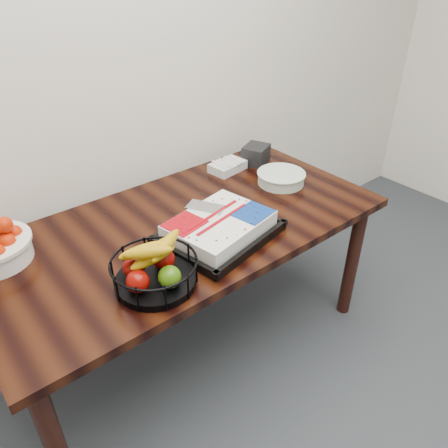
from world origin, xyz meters
TOP-DOWN VIEW (x-y plane):
  - table at (0.00, 2.00)m, footprint 1.80×0.90m
  - cake_tray at (0.05, 1.82)m, footprint 0.53×0.45m
  - fruit_basket at (-0.32, 1.73)m, footprint 0.32×0.32m
  - plate_stack at (0.61, 2.00)m, footprint 0.25×0.25m
  - fork_bag at (0.49, 2.29)m, footprint 0.21×0.15m
  - napkin_box at (0.68, 2.27)m, footprint 0.18×0.17m

SIDE VIEW (x-z plane):
  - table at x=0.00m, z-range 0.29..1.04m
  - fork_bag at x=0.49m, z-range 0.75..0.81m
  - plate_stack at x=0.61m, z-range 0.75..0.81m
  - cake_tray at x=0.05m, z-range 0.75..0.84m
  - napkin_box at x=0.68m, z-range 0.75..0.85m
  - fruit_basket at x=-0.32m, z-range 0.74..0.90m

